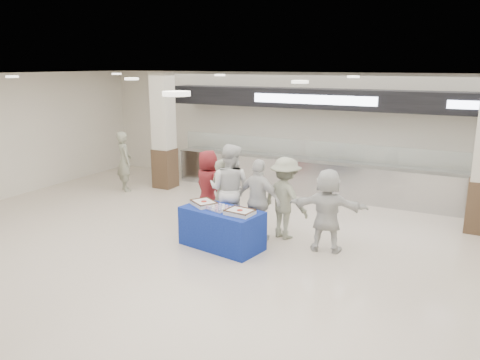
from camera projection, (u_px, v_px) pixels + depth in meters
The scene contains 14 objects.
ground at pixel (211, 270), 7.96m from camera, with size 14.00×14.00×0.00m, color beige.
serving_line at pixel (315, 152), 12.33m from camera, with size 8.70×0.85×2.80m.
column_left at pixel (164, 134), 13.00m from camera, with size 0.55×0.55×3.20m.
display_table at pixel (222, 228), 8.89m from camera, with size 1.55×0.78×0.75m, color navy.
sheet_cake_left at pixel (204, 203), 9.05m from camera, with size 0.61×0.58×0.10m.
sheet_cake_right at pixel (240, 212), 8.50m from camera, with size 0.52×0.42×0.10m.
cupcake_tray at pixel (218, 208), 8.80m from camera, with size 0.52×0.45×0.07m.
civilian_maroon at pixel (208, 187), 10.22m from camera, with size 0.79×0.51×1.61m, color maroon.
soldier_a at pixel (222, 195), 9.74m from camera, with size 0.55×0.36×1.52m, color gray.
chef_tall at pixel (230, 190), 9.47m from camera, with size 0.91×0.71×1.87m, color silver.
chef_short at pixel (259, 201), 9.13m from camera, with size 0.96×0.40×1.64m, color silver.
soldier_b at pixel (285, 198), 9.28m from camera, with size 1.06×0.61×1.65m, color gray.
civilian_white at pixel (327, 210), 8.62m from camera, with size 1.47×0.47×1.58m, color silver.
soldier_bg at pixel (124, 161), 12.79m from camera, with size 0.60×0.39×1.65m, color gray.
Camera 1 is at (3.81, -6.31, 3.41)m, focal length 35.00 mm.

